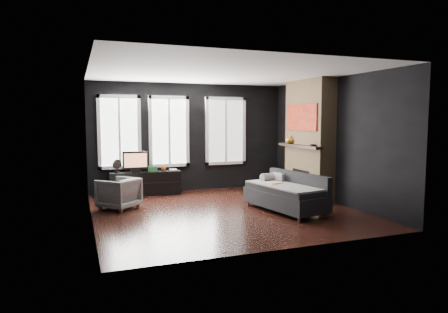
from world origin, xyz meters
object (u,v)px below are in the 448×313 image
object	(u,v)px
armchair	(119,192)
monitor	(135,160)
mug	(164,168)
sofa	(285,192)
media_console	(145,183)
book	(170,165)
mantel_vase	(290,139)

from	to	relation	value
armchair	monitor	distance (m)	1.50
mug	sofa	bearing A→B (deg)	-55.24
armchair	media_console	size ratio (longest dim) A/B	0.42
sofa	armchair	size ratio (longest dim) A/B	2.54
armchair	book	xyz separation A→B (m)	(1.35, 1.34, 0.34)
armchair	mantel_vase	size ratio (longest dim) A/B	3.34
sofa	mug	xyz separation A→B (m)	(-1.85, 2.67, 0.25)
sofa	mantel_vase	world-z (taller)	mantel_vase
armchair	media_console	world-z (taller)	armchair
sofa	monitor	xyz separation A→B (m)	(-2.52, 2.68, 0.46)
monitor	mantel_vase	size ratio (longest dim) A/B	2.95
sofa	mantel_vase	bearing A→B (deg)	47.69
media_console	monitor	xyz separation A→B (m)	(-0.22, -0.02, 0.56)
sofa	monitor	size ratio (longest dim) A/B	2.88
sofa	mug	size ratio (longest dim) A/B	14.78
sofa	armchair	world-z (taller)	sofa
media_console	mug	distance (m)	0.57
monitor	armchair	bearing A→B (deg)	-109.76
monitor	mug	bearing A→B (deg)	1.47
mantel_vase	mug	bearing A→B (deg)	157.54
book	media_console	bearing A→B (deg)	179.76
armchair	book	size ratio (longest dim) A/B	2.99
sofa	mantel_vase	xyz separation A→B (m)	(0.95, 1.51, 0.95)
sofa	media_console	xyz separation A→B (m)	(-2.30, 2.70, -0.10)
sofa	media_console	distance (m)	3.55
armchair	book	world-z (taller)	book
mug	media_console	bearing A→B (deg)	175.95
sofa	mantel_vase	size ratio (longest dim) A/B	8.51
sofa	mug	distance (m)	3.26
armchair	mug	bearing A→B (deg)	-175.46
book	mantel_vase	size ratio (longest dim) A/B	1.12
armchair	media_console	bearing A→B (deg)	-162.21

